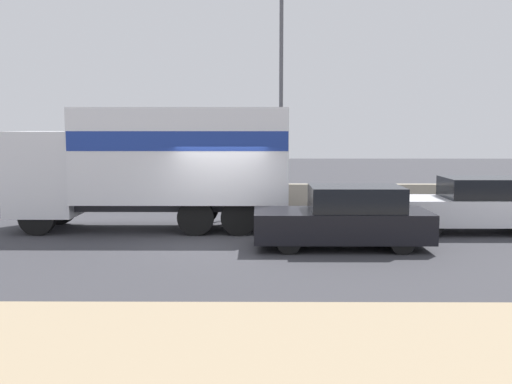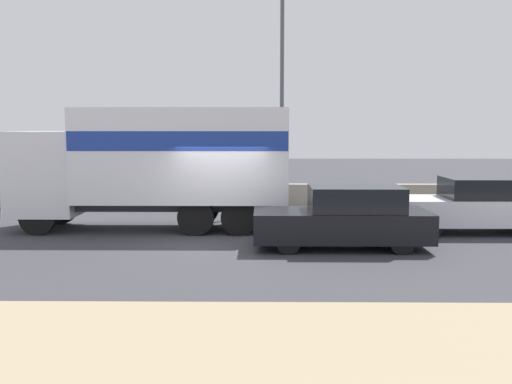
% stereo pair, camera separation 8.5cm
% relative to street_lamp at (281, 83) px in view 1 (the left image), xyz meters
% --- Properties ---
extents(ground_plane, '(80.00, 80.00, 0.00)m').
position_rel_street_lamp_xyz_m(ground_plane, '(-1.81, -5.80, -4.60)').
color(ground_plane, '#38383D').
extents(dirt_shoulder_foreground, '(60.00, 4.09, 0.04)m').
position_rel_street_lamp_xyz_m(dirt_shoulder_foreground, '(-1.81, -13.22, -4.58)').
color(dirt_shoulder_foreground, '#9E896B').
rests_on(dirt_shoulder_foreground, ground_plane).
extents(stone_wall_backdrop, '(60.00, 0.35, 0.92)m').
position_rel_street_lamp_xyz_m(stone_wall_backdrop, '(-1.81, 0.45, -4.14)').
color(stone_wall_backdrop, '#A39984').
rests_on(stone_wall_backdrop, ground_plane).
extents(street_lamp, '(0.56, 0.28, 8.07)m').
position_rel_street_lamp_xyz_m(street_lamp, '(0.00, 0.00, 0.00)').
color(street_lamp, '#4C4C51').
rests_on(street_lamp, ground_plane).
extents(box_truck, '(8.02, 2.34, 3.56)m').
position_rel_street_lamp_xyz_m(box_truck, '(-3.72, -4.00, -2.52)').
color(box_truck, silver).
rests_on(box_truck, ground_plane).
extents(car_hatchback, '(4.37, 1.71, 1.57)m').
position_rel_street_lamp_xyz_m(car_hatchback, '(1.38, -6.56, -3.84)').
color(car_hatchback, black).
rests_on(car_hatchback, ground_plane).
extents(car_sedan_second, '(4.45, 1.73, 1.59)m').
position_rel_street_lamp_xyz_m(car_sedan_second, '(5.45, -4.37, -3.81)').
color(car_sedan_second, silver).
rests_on(car_sedan_second, ground_plane).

